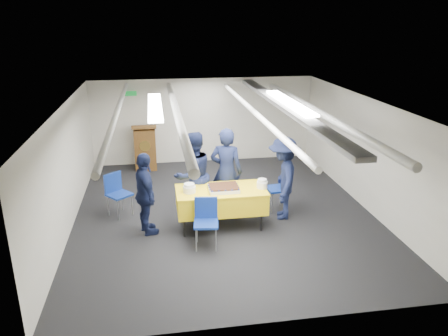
{
  "coord_description": "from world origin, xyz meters",
  "views": [
    {
      "loc": [
        -1.31,
        -8.15,
        3.86
      ],
      "look_at": [
        -0.03,
        -0.2,
        1.05
      ],
      "focal_mm": 35.0,
      "sensor_mm": 36.0,
      "label": 1
    }
  ],
  "objects": [
    {
      "name": "sheet_cake",
      "position": [
        -0.11,
        -0.66,
        0.82
      ],
      "size": [
        0.57,
        0.44,
        0.1
      ],
      "color": "white",
      "rests_on": "serving_table"
    },
    {
      "name": "sailor_c",
      "position": [
        -1.55,
        -0.65,
        0.78
      ],
      "size": [
        0.62,
        0.99,
        1.56
      ],
      "primitive_type": "imported",
      "rotation": [
        0.0,
        0.0,
        1.85
      ],
      "color": "black",
      "rests_on": "ground"
    },
    {
      "name": "serving_table",
      "position": [
        -0.15,
        -0.6,
        0.56
      ],
      "size": [
        1.69,
        0.86,
        0.77
      ],
      "color": "black",
      "rests_on": "ground"
    },
    {
      "name": "sailor_d",
      "position": [
        1.13,
        -0.38,
        0.84
      ],
      "size": [
        0.86,
        1.2,
        1.67
      ],
      "primitive_type": "imported",
      "rotation": [
        0.0,
        0.0,
        -1.81
      ],
      "color": "black",
      "rests_on": "ground"
    },
    {
      "name": "sailor_a",
      "position": [
        0.05,
        -0.0,
        0.9
      ],
      "size": [
        0.77,
        0.64,
        1.8
      ],
      "primitive_type": "imported",
      "rotation": [
        0.0,
        0.0,
        2.77
      ],
      "color": "black",
      "rests_on": "ground"
    },
    {
      "name": "ground",
      "position": [
        0.0,
        0.0,
        0.0
      ],
      "size": [
        7.0,
        7.0,
        0.0
      ],
      "primitive_type": "plane",
      "color": "black",
      "rests_on": "ground"
    },
    {
      "name": "plate_stack_right",
      "position": [
        0.63,
        -0.65,
        0.85
      ],
      "size": [
        0.2,
        0.2,
        0.18
      ],
      "color": "white",
      "rests_on": "serving_table"
    },
    {
      "name": "chair_left",
      "position": [
        -2.16,
        0.29,
        0.53
      ],
      "size": [
        0.59,
        0.59,
        0.87
      ],
      "color": "gray",
      "rests_on": "ground"
    },
    {
      "name": "podium",
      "position": [
        -1.6,
        3.05,
        0.61
      ],
      "size": [
        0.62,
        0.53,
        1.25
      ],
      "color": "brown",
      "rests_on": "ground"
    },
    {
      "name": "chair_near",
      "position": [
        -0.52,
        -1.27,
        0.53
      ],
      "size": [
        0.47,
        0.47,
        0.87
      ],
      "color": "gray",
      "rests_on": "ground"
    },
    {
      "name": "chair_right",
      "position": [
        1.21,
        0.03,
        0.53
      ],
      "size": [
        0.46,
        0.46,
        0.87
      ],
      "color": "gray",
      "rests_on": "ground"
    },
    {
      "name": "plate_stack_left",
      "position": [
        -0.75,
        -0.65,
        0.85
      ],
      "size": [
        0.24,
        0.24,
        0.17
      ],
      "color": "white",
      "rests_on": "serving_table"
    },
    {
      "name": "room_shell",
      "position": [
        0.09,
        0.41,
        1.81
      ],
      "size": [
        6.0,
        7.0,
        2.3
      ],
      "color": "beige",
      "rests_on": "ground"
    },
    {
      "name": "sailor_b",
      "position": [
        -0.62,
        -0.04,
        0.88
      ],
      "size": [
        1.08,
        1.02,
        1.75
      ],
      "primitive_type": "imported",
      "rotation": [
        0.0,
        0.0,
        3.71
      ],
      "color": "black",
      "rests_on": "ground"
    }
  ]
}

